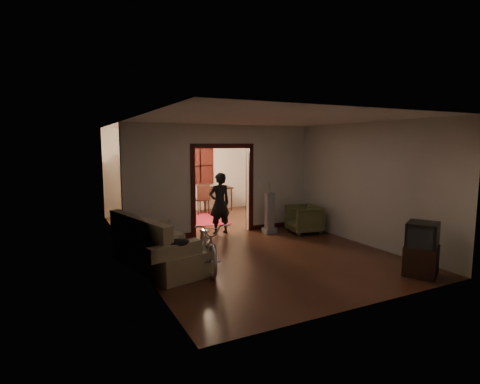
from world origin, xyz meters
TOP-DOWN VIEW (x-y plane):
  - floor at (0.00, 0.00)m, footprint 5.00×8.50m
  - ceiling at (0.00, 0.00)m, footprint 5.00×8.50m
  - wall_back at (0.00, 4.25)m, footprint 5.00×0.02m
  - wall_left at (-2.50, 0.00)m, footprint 0.02×8.50m
  - wall_right at (2.50, 0.00)m, footprint 0.02×8.50m
  - partition_wall at (0.00, 0.75)m, footprint 5.00×0.14m
  - door_casing at (0.00, 0.75)m, footprint 1.74×0.20m
  - far_window at (0.70, 4.21)m, footprint 0.98×0.06m
  - chandelier at (0.00, 2.50)m, footprint 0.24×0.24m
  - light_switch at (1.05, 0.68)m, footprint 0.08×0.01m
  - sofa at (-2.15, -1.22)m, footprint 1.47×2.32m
  - rolled_paper at (-2.05, -0.92)m, footprint 0.10×0.82m
  - jacket at (-2.10, -2.13)m, footprint 0.44×0.33m
  - bicycle at (-1.35, -1.67)m, footprint 0.98×1.85m
  - armchair at (1.91, -0.20)m, footprint 0.92×0.90m
  - tv_stand at (1.88, -3.72)m, footprint 0.77×0.75m
  - crt_tv at (1.88, -3.72)m, footprint 0.72×0.70m
  - vacuum at (1.11, 0.20)m, footprint 0.39×0.34m
  - person at (-0.08, 0.71)m, footprint 0.60×0.41m
  - oriental_rug at (0.02, 2.68)m, footprint 1.75×2.18m
  - locker at (-1.34, 3.72)m, footprint 0.99×0.61m
  - globe at (-1.34, 3.72)m, footprint 0.26×0.26m
  - desk at (1.13, 3.85)m, footprint 1.15×0.73m
  - desk_chair at (0.47, 3.50)m, footprint 0.52×0.52m

SIDE VIEW (x-z plane):
  - floor at x=0.00m, z-range -0.01..0.01m
  - oriental_rug at x=0.02m, z-range 0.00..0.02m
  - tv_stand at x=1.88m, z-range 0.00..0.53m
  - armchair at x=1.91m, z-range 0.00..0.73m
  - desk at x=1.13m, z-range 0.00..0.80m
  - bicycle at x=-1.35m, z-range 0.00..0.92m
  - desk_chair at x=0.47m, z-range 0.00..0.98m
  - sofa at x=-2.15m, z-range 0.00..0.99m
  - rolled_paper at x=-2.05m, z-range 0.48..0.58m
  - vacuum at x=1.11m, z-range 0.00..1.06m
  - jacket at x=-2.10m, z-range 0.62..0.74m
  - crt_tv at x=1.88m, z-range 0.47..0.95m
  - person at x=-0.08m, z-range 0.00..1.59m
  - locker at x=-1.34m, z-range 0.00..1.88m
  - door_casing at x=0.00m, z-range -0.06..2.26m
  - light_switch at x=1.05m, z-range 1.19..1.31m
  - wall_back at x=0.00m, z-range 0.00..2.80m
  - wall_left at x=-2.50m, z-range 0.00..2.80m
  - wall_right at x=2.50m, z-range 0.00..2.80m
  - partition_wall at x=0.00m, z-range 0.00..2.80m
  - far_window at x=0.70m, z-range 0.91..2.19m
  - globe at x=-1.34m, z-range 1.81..2.07m
  - chandelier at x=0.00m, z-range 2.23..2.47m
  - ceiling at x=0.00m, z-range 2.79..2.80m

